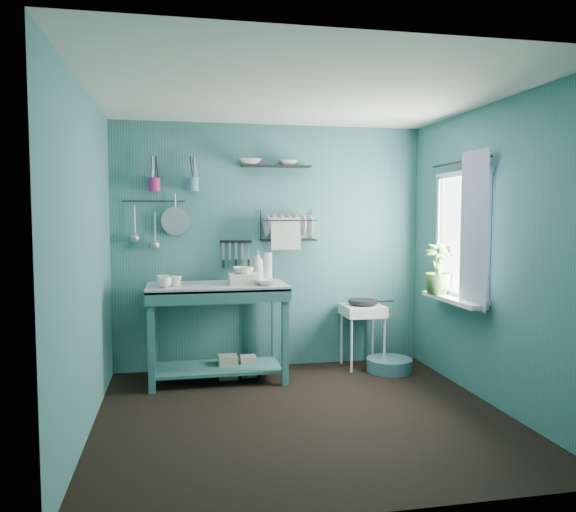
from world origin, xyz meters
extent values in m
plane|color=black|center=(0.00, 0.00, 0.00)|extent=(3.20, 3.20, 0.00)
plane|color=silver|center=(0.00, 0.00, 2.50)|extent=(3.20, 3.20, 0.00)
plane|color=#316564|center=(0.00, 1.50, 1.25)|extent=(3.20, 0.00, 3.20)
plane|color=#316564|center=(0.00, -1.50, 1.25)|extent=(3.20, 0.00, 3.20)
plane|color=#316564|center=(-1.60, 0.00, 1.25)|extent=(0.00, 3.00, 3.00)
plane|color=#316564|center=(1.60, 0.00, 1.25)|extent=(0.00, 3.00, 3.00)
cube|color=#316763|center=(-0.59, 1.08, 0.46)|extent=(1.40, 0.88, 0.92)
imported|color=silver|center=(-1.07, 0.92, 0.97)|extent=(0.12, 0.12, 0.10)
imported|color=silver|center=(-0.97, 1.02, 0.97)|extent=(0.14, 0.14, 0.09)
imported|color=silver|center=(-1.09, 1.08, 0.97)|extent=(0.17, 0.17, 0.10)
cube|color=beige|center=(-0.34, 1.06, 0.97)|extent=(0.28, 0.22, 0.10)
imported|color=silver|center=(-0.34, 1.06, 1.05)|extent=(0.20, 0.19, 0.06)
imported|color=beige|center=(-0.17, 1.28, 1.07)|extent=(0.11, 0.12, 0.30)
cylinder|color=silver|center=(-0.07, 1.30, 1.06)|extent=(0.09, 0.09, 0.28)
imported|color=silver|center=(-0.14, 0.93, 0.95)|extent=(0.22, 0.22, 0.05)
cube|color=white|center=(0.92, 1.25, 0.32)|extent=(0.48, 0.48, 0.65)
cylinder|color=black|center=(0.92, 1.25, 0.69)|extent=(0.30, 0.30, 0.03)
cube|color=black|center=(-0.37, 1.47, 1.31)|extent=(0.32, 0.07, 0.03)
cube|color=black|center=(0.16, 1.37, 1.47)|extent=(0.58, 0.31, 0.32)
cube|color=black|center=(0.04, 1.40, 2.07)|extent=(0.70, 0.20, 0.01)
imported|color=silver|center=(-0.23, 1.40, 2.07)|extent=(0.26, 0.26, 0.06)
imported|color=silver|center=(0.16, 1.40, 2.02)|extent=(0.22, 0.22, 0.05)
cylinder|color=#A11D5B|center=(-1.16, 1.42, 1.88)|extent=(0.11, 0.11, 0.13)
cylinder|color=teal|center=(-0.79, 1.42, 1.88)|extent=(0.11, 0.11, 0.13)
cylinder|color=#A4A6AC|center=(-0.97, 1.45, 1.52)|extent=(0.28, 0.03, 0.28)
cylinder|color=#A4A6AC|center=(-1.36, 1.46, 1.52)|extent=(0.01, 0.01, 0.30)
cylinder|color=#A4A6AC|center=(-1.17, 1.46, 1.45)|extent=(0.01, 0.01, 0.30)
cylinder|color=black|center=(-1.17, 1.47, 1.71)|extent=(0.60, 0.01, 0.01)
plane|color=white|center=(1.59, 0.45, 1.40)|extent=(0.00, 1.10, 1.10)
cube|color=white|center=(1.50, 0.45, 0.81)|extent=(0.16, 0.95, 0.04)
plane|color=silver|center=(1.52, 0.15, 1.45)|extent=(0.00, 1.35, 1.35)
cylinder|color=black|center=(1.54, 0.45, 2.05)|extent=(0.02, 1.05, 0.02)
imported|color=#335D25|center=(1.47, 0.69, 1.07)|extent=(0.34, 0.34, 0.48)
cube|color=gray|center=(-0.49, 1.13, 0.11)|extent=(0.18, 0.18, 0.22)
cube|color=gray|center=(-0.29, 1.16, 0.10)|extent=(0.15, 0.15, 0.20)
cylinder|color=teal|center=(1.13, 1.04, 0.07)|extent=(0.46, 0.46, 0.13)
camera|label=1|loc=(-0.96, -4.22, 1.59)|focal=35.00mm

